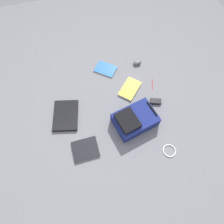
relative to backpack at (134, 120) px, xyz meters
The scene contains 10 objects.
ground_plane 0.32m from the backpack, 131.86° to the right, with size 4.13×4.13×0.00m, color slate.
backpack is the anchor object (origin of this frame).
laptop 0.73m from the backpack, 111.66° to the right, with size 0.40×0.33×0.03m.
book_red 0.77m from the backpack, behind, with size 0.29×0.30×0.01m.
book_blue 0.57m from the backpack, 75.03° to the right, with size 0.22×0.25×0.02m.
book_comic 0.42m from the backpack, 168.00° to the left, with size 0.31×0.31×0.02m.
computer_mouse 0.79m from the backpack, 158.82° to the left, with size 0.06×0.10×0.04m, color #4C4C51.
cable_coil 0.46m from the backpack, 32.54° to the left, with size 0.13×0.13×0.01m, color silver.
power_brick 0.36m from the backpack, 118.94° to the left, with size 0.06×0.12×0.03m, color black.
pen_black 0.54m from the backpack, 138.10° to the left, with size 0.01×0.01×0.15m, color red.
Camera 1 is at (0.93, -0.21, 1.92)m, focal length 31.64 mm.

